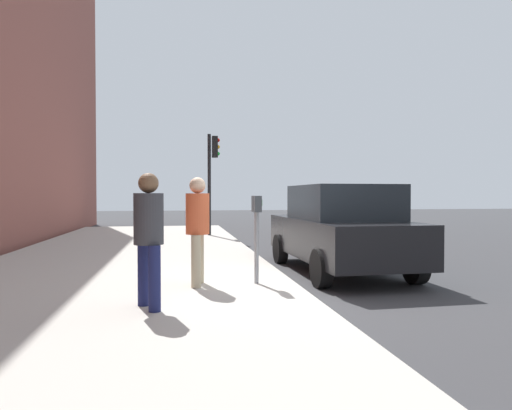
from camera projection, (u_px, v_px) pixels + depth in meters
The scene contains 7 objects.
ground_plane at pixel (292, 289), 7.54m from camera, with size 80.00×80.00×0.00m, color #38383A.
sidewalk_slab at pixel (106, 291), 7.03m from camera, with size 28.00×6.00×0.15m, color #B7B2A8.
parking_meter at pixel (257, 220), 7.23m from camera, with size 0.36×0.12×1.41m.
pedestrian_at_meter at pixel (198, 222), 7.07m from camera, with size 0.51×0.37×1.70m.
pedestrian_bystander at pixel (149, 230), 5.62m from camera, with size 0.49×0.37×1.70m.
parked_sedan_near at pixel (340, 229), 9.11m from camera, with size 4.43×2.03×1.77m.
traffic_signal at pixel (212, 167), 16.05m from camera, with size 0.24×0.44×3.60m.
Camera 1 is at (-7.29, 1.88, 1.57)m, focal length 31.61 mm.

